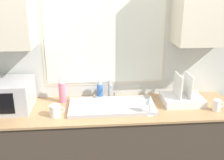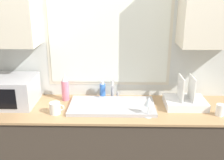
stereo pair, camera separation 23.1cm
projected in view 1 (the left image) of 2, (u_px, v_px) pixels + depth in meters
name	position (u px, v px, depth m)	size (l,w,h in m)	color
countertop	(108.00, 149.00, 2.57)	(2.40, 0.64, 0.90)	#42382D
wall_back	(105.00, 47.00, 2.54)	(6.00, 0.38, 2.60)	silver
sink_basin	(112.00, 106.00, 2.43)	(0.79, 0.41, 0.03)	#B2B2B7
faucet	(110.00, 88.00, 2.59)	(0.08, 0.17, 0.18)	#99999E
microwave	(8.00, 95.00, 2.37)	(0.42, 0.40, 0.26)	#B2B2B7
dish_rack	(182.00, 98.00, 2.51)	(0.37, 0.30, 0.29)	white
spray_bottle	(62.00, 89.00, 2.51)	(0.07, 0.07, 0.27)	#D8728C
soap_bottle	(100.00, 91.00, 2.60)	(0.06, 0.06, 0.18)	blue
mug_near_sink	(55.00, 111.00, 2.24)	(0.13, 0.10, 0.10)	white
wine_glass	(150.00, 100.00, 2.23)	(0.07, 0.07, 0.19)	silver
mug_by_rack	(217.00, 105.00, 2.35)	(0.11, 0.07, 0.10)	white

